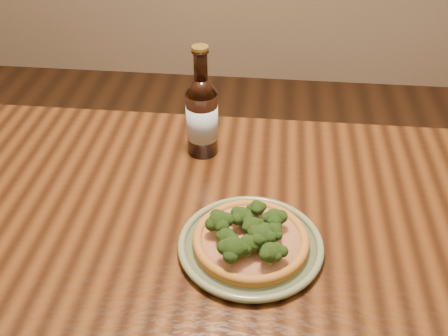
# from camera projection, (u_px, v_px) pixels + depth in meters

# --- Properties ---
(table) EXTENTS (1.60, 0.90, 0.75)m
(table) POSITION_uv_depth(u_px,v_px,m) (206.00, 271.00, 1.06)
(table) COLOR #46250F
(table) RESTS_ON ground
(plate) EXTENTS (0.27, 0.27, 0.02)m
(plate) POSITION_uv_depth(u_px,v_px,m) (251.00, 245.00, 0.97)
(plate) COLOR #65734F
(plate) RESTS_ON table
(pizza) EXTENTS (0.22, 0.22, 0.07)m
(pizza) POSITION_uv_depth(u_px,v_px,m) (251.00, 238.00, 0.96)
(pizza) COLOR #A56C25
(pizza) RESTS_ON plate
(beer_bottle) EXTENTS (0.07, 0.07, 0.26)m
(beer_bottle) POSITION_uv_depth(u_px,v_px,m) (202.00, 116.00, 1.18)
(beer_bottle) COLOR black
(beer_bottle) RESTS_ON table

